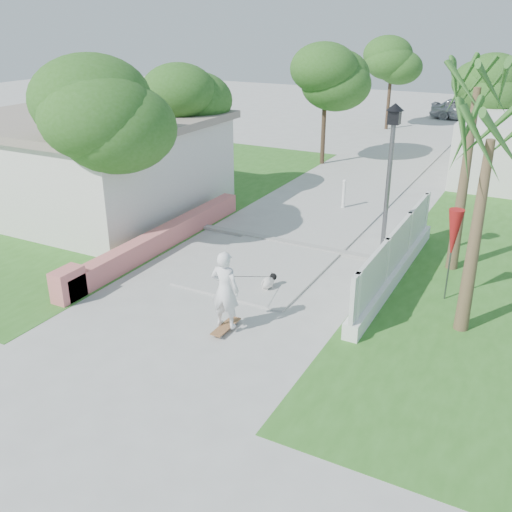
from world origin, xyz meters
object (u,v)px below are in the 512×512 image
Objects in this scene: street_lamp at (388,183)px; dog at (269,282)px; bollard at (344,193)px; patio_umbrella at (454,235)px; skateboarder at (235,284)px; parked_car at (465,109)px.

street_lamp is 7.42× the size of dog.
patio_umbrella reaches higher than bollard.
patio_umbrella is 3.85× the size of dog.
bollard is 1.82× the size of dog.
bollard is 0.38× the size of skateboarder.
skateboarder is at bearing -86.36° from bollard.
patio_umbrella is 5.23m from skateboarder.
bollard is 0.47× the size of patio_umbrella.
skateboarder reaches higher than dog.
patio_umbrella is at bearing 34.06° from dog.
patio_umbrella is 4.56m from dog.
street_lamp reaches higher than bollard.
patio_umbrella reaches higher than skateboarder.
dog is at bearing -158.93° from patio_umbrella.
street_lamp is at bearing 63.10° from dog.
patio_umbrella is at bearing -145.54° from skateboarder.
skateboarder is (-2.15, -4.22, -1.54)m from street_lamp.
parked_car is at bearing -94.37° from skateboarder.
parked_car is (-3.90, 26.67, -0.95)m from patio_umbrella.
bollard is at bearing 120.96° from street_lamp.
street_lamp is at bearing -172.85° from parked_car.
patio_umbrella is (4.60, -5.50, 1.10)m from bollard.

